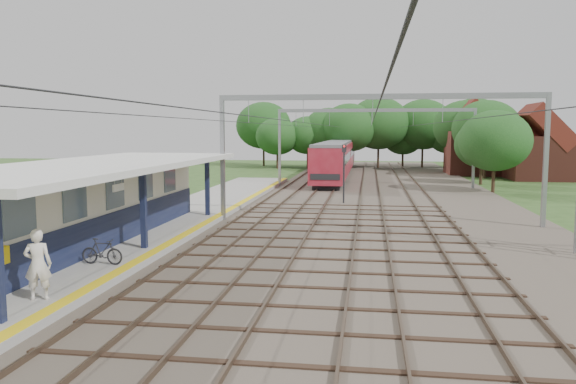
{
  "coord_description": "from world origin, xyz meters",
  "views": [
    {
      "loc": [
        3.06,
        -15.26,
        5.06
      ],
      "look_at": [
        -1.48,
        16.05,
        1.6
      ],
      "focal_mm": 35.0,
      "sensor_mm": 36.0,
      "label": 1
    }
  ],
  "objects_px": {
    "person": "(38,264)",
    "signal_post": "(344,168)",
    "train": "(338,157)",
    "bicycle": "(102,251)"
  },
  "relations": [
    {
      "from": "person",
      "to": "train",
      "type": "bearing_deg",
      "value": -115.56
    },
    {
      "from": "person",
      "to": "signal_post",
      "type": "height_order",
      "value": "signal_post"
    },
    {
      "from": "person",
      "to": "train",
      "type": "height_order",
      "value": "train"
    },
    {
      "from": "person",
      "to": "train",
      "type": "xyz_separation_m",
      "value": [
        5.54,
        49.59,
        0.77
      ]
    },
    {
      "from": "bicycle",
      "to": "signal_post",
      "type": "distance_m",
      "value": 21.64
    },
    {
      "from": "person",
      "to": "bicycle",
      "type": "relative_size",
      "value": 1.3
    },
    {
      "from": "signal_post",
      "to": "train",
      "type": "bearing_deg",
      "value": 79.54
    },
    {
      "from": "person",
      "to": "train",
      "type": "relative_size",
      "value": 0.06
    },
    {
      "from": "person",
      "to": "train",
      "type": "distance_m",
      "value": 49.91
    },
    {
      "from": "bicycle",
      "to": "train",
      "type": "height_order",
      "value": "train"
    }
  ]
}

